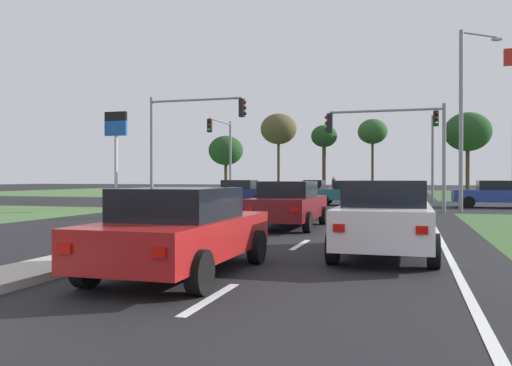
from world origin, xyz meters
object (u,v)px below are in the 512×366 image
object	(u,v)px
car_silver_sixth	(400,199)
traffic_signal_far_left	(223,144)
car_black_near	(314,188)
car_navy_third	(241,192)
car_maroon_seventh	(289,204)
car_red_fifth	(181,230)
traffic_signal_near_right	(396,137)
car_white_second	(385,217)
treeline_near	(226,151)
pedestrian_at_median	(334,184)
car_teal_eighth	(348,193)
treeline_second	(279,129)
traffic_signal_far_right	(434,140)
treeline_fourth	(373,132)
traffic_signal_near_left	(185,130)
treeline_third	(324,137)
car_blue_fourth	(495,194)
street_lamp_second	(465,110)
treeline_fifth	(468,132)

from	to	relation	value
car_silver_sixth	traffic_signal_far_left	xyz separation A→B (m)	(-13.27, 15.14, 3.45)
traffic_signal_far_left	car_black_near	bearing A→B (deg)	58.48
car_navy_third	car_maroon_seventh	world-z (taller)	car_maroon_seventh
car_red_fifth	traffic_signal_near_right	size ratio (longest dim) A/B	0.78
car_white_second	treeline_near	xyz separation A→B (m)	(-24.61, 59.02, 4.74)
car_white_second	pedestrian_at_median	size ratio (longest dim) A/B	2.68
pedestrian_at_median	car_teal_eighth	bearing A→B (deg)	-36.64
car_black_near	car_teal_eighth	world-z (taller)	car_teal_eighth
traffic_signal_near_right	treeline_second	xyz separation A→B (m)	(-15.50, 39.17, 4.28)
car_red_fifth	car_teal_eighth	xyz separation A→B (m)	(0.11, 23.95, 0.01)
car_red_fifth	traffic_signal_far_right	world-z (taller)	traffic_signal_far_right
car_white_second	treeline_fourth	xyz separation A→B (m)	(-3.98, 55.15, 6.56)
traffic_signal_near_left	treeline_near	size ratio (longest dim) A/B	0.79
car_white_second	traffic_signal_far_left	distance (m)	29.69
treeline_third	treeline_near	bearing A→B (deg)	161.17
car_silver_sixth	pedestrian_at_median	xyz separation A→B (m)	(-5.89, 22.51, 0.37)
car_blue_fourth	traffic_signal_far_left	size ratio (longest dim) A/B	0.71
car_navy_third	car_teal_eighth	size ratio (longest dim) A/B	0.99
car_navy_third	street_lamp_second	world-z (taller)	street_lamp_second
car_teal_eighth	treeline_second	world-z (taller)	treeline_second
car_maroon_seventh	street_lamp_second	size ratio (longest dim) A/B	0.53
car_silver_sixth	traffic_signal_near_left	world-z (taller)	traffic_signal_near_left
car_black_near	car_silver_sixth	bearing A→B (deg)	108.15
car_navy_third	pedestrian_at_median	distance (m)	14.63
treeline_third	pedestrian_at_median	bearing A→B (deg)	-78.73
traffic_signal_near_left	traffic_signal_far_right	distance (m)	17.45
car_blue_fourth	car_teal_eighth	size ratio (longest dim) A/B	1.04
car_black_near	car_teal_eighth	size ratio (longest dim) A/B	1.03
car_navy_third	car_teal_eighth	bearing A→B (deg)	100.21
car_silver_sixth	traffic_signal_far_left	bearing A→B (deg)	131.23
car_silver_sixth	street_lamp_second	bearing A→B (deg)	57.34
traffic_signal_near_left	traffic_signal_near_right	size ratio (longest dim) A/B	1.06
car_silver_sixth	pedestrian_at_median	size ratio (longest dim) A/B	2.54
car_teal_eighth	treeline_near	xyz separation A→B (m)	(-21.51, 38.24, 4.79)
car_white_second	treeline_fourth	distance (m)	55.68
car_silver_sixth	treeline_fourth	xyz separation A→B (m)	(-4.08, 43.91, 6.59)
traffic_signal_far_right	treeline_near	size ratio (longest dim) A/B	0.80
treeline_third	treeline_fifth	xyz separation A→B (m)	(16.80, 1.08, 0.35)
car_black_near	pedestrian_at_median	bearing A→B (deg)	143.50
traffic_signal_near_right	traffic_signal_far_right	distance (m)	11.59
car_black_near	traffic_signal_near_left	xyz separation A→B (m)	(-3.45, -20.37, 3.47)
car_silver_sixth	car_teal_eighth	size ratio (longest dim) A/B	1.00
traffic_signal_near_right	street_lamp_second	bearing A→B (deg)	16.64
car_silver_sixth	street_lamp_second	size ratio (longest dim) A/B	0.48
car_maroon_seventh	traffic_signal_far_right	size ratio (longest dim) A/B	0.76
car_white_second	traffic_signal_near_left	xyz separation A→B (m)	(-11.21, 14.85, 3.42)
traffic_signal_near_right	treeline_fourth	bearing A→B (deg)	95.39
car_maroon_seventh	treeline_fourth	bearing A→B (deg)	90.75
traffic_signal_near_right	street_lamp_second	xyz separation A→B (m)	(3.20, 0.96, 1.30)
treeline_fourth	traffic_signal_far_right	bearing A→B (deg)	-78.28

